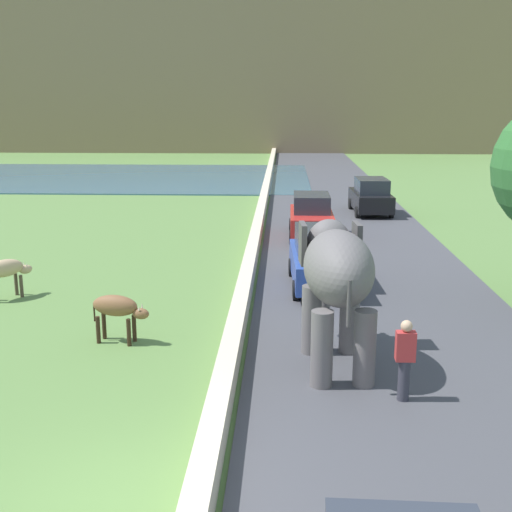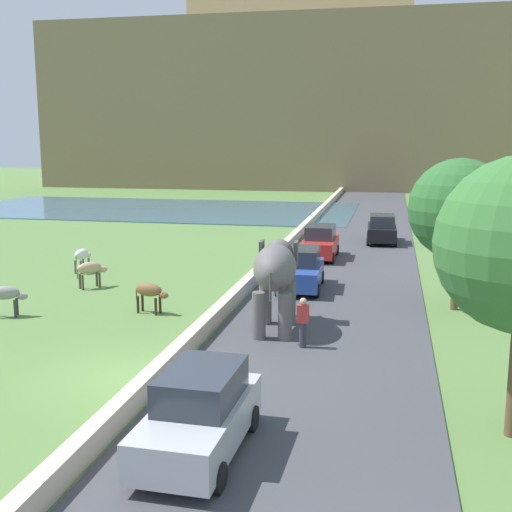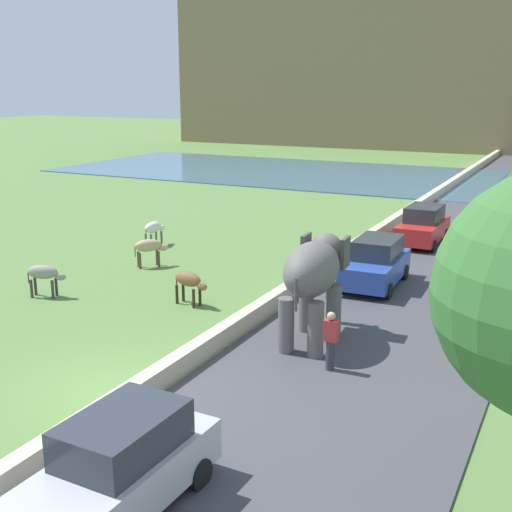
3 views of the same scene
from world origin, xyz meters
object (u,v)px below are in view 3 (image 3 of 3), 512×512
at_px(cow_tan, 149,247).
at_px(cow_grey, 44,274).
at_px(car_blue, 376,263).
at_px(elephant, 314,274).
at_px(car_red, 423,226).
at_px(car_silver, 119,467).
at_px(person_beside_elephant, 331,340).
at_px(cow_brown, 189,281).
at_px(cow_white, 154,228).
at_px(car_black, 511,210).

relative_size(cow_tan, cow_grey, 0.89).
relative_size(car_blue, cow_tan, 3.21).
xyz_separation_m(elephant, car_red, (0.02, 13.39, -1.14)).
bearing_deg(car_silver, person_beside_elephant, 80.83).
relative_size(cow_grey, cow_brown, 1.00).
distance_m(car_red, car_silver, 22.21).
bearing_deg(car_silver, cow_white, 123.60).
bearing_deg(car_red, cow_white, -151.97).
relative_size(elephant, cow_tan, 2.78).
relative_size(person_beside_elephant, cow_grey, 1.15).
bearing_deg(car_blue, car_silver, -89.99).
bearing_deg(cow_grey, car_black, 56.30).
relative_size(car_red, car_silver, 0.99).
height_order(person_beside_elephant, car_silver, car_silver).
distance_m(cow_grey, cow_brown, 5.19).
bearing_deg(cow_white, cow_brown, -47.04).
bearing_deg(car_black, cow_grey, -123.70).
bearing_deg(cow_tan, car_silver, -56.12).
xyz_separation_m(car_silver, cow_tan, (-8.99, 13.39, -0.06)).
distance_m(car_silver, cow_grey, 13.07).
bearing_deg(car_blue, cow_grey, -147.26).
xyz_separation_m(cow_tan, cow_white, (-1.92, 3.02, 0.00)).
relative_size(car_black, car_blue, 1.00).
relative_size(person_beside_elephant, car_red, 0.41).
relative_size(car_black, cow_white, 2.90).
bearing_deg(car_silver, cow_grey, 139.40).
bearing_deg(car_black, cow_white, -140.22).
xyz_separation_m(car_black, car_silver, (-3.15, -28.11, 0.00)).
distance_m(car_silver, cow_tan, 16.12).
distance_m(car_silver, cow_brown, 11.19).
bearing_deg(car_red, car_black, 61.87).
xyz_separation_m(car_red, cow_brown, (-4.96, -12.18, -0.06)).
height_order(person_beside_elephant, car_black, car_black).
height_order(car_blue, cow_brown, car_blue).
relative_size(car_silver, cow_tan, 3.19).
distance_m(car_blue, car_silver, 14.88).
height_order(car_silver, cow_tan, car_silver).
height_order(elephant, person_beside_elephant, elephant).
distance_m(car_black, cow_brown, 19.81).
distance_m(elephant, car_red, 13.44).
distance_m(person_beside_elephant, car_black, 21.08).
relative_size(person_beside_elephant, cow_white, 1.17).
distance_m(car_blue, cow_brown, 6.94).
distance_m(person_beside_elephant, cow_tan, 11.92).
xyz_separation_m(car_black, cow_tan, (-12.14, -14.72, -0.06)).
bearing_deg(cow_brown, cow_white, 132.96).
xyz_separation_m(car_black, car_blue, (-3.15, -13.22, 0.00)).
xyz_separation_m(car_black, car_red, (-3.15, -5.90, 0.00)).
distance_m(car_black, car_blue, 13.59).
distance_m(person_beside_elephant, cow_grey, 11.16).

